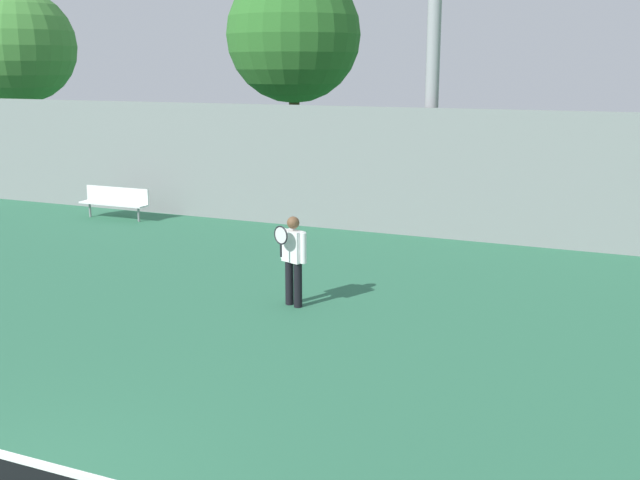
# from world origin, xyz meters

# --- Properties ---
(tennis_player) EXTENTS (0.55, 0.49, 1.54)m
(tennis_player) POSITION_xyz_m (0.07, 7.09, 0.87)
(tennis_player) COLOR black
(tennis_player) RESTS_ON ground_plane
(bench_courtside_far) EXTENTS (1.98, 0.40, 0.83)m
(bench_courtside_far) POSITION_xyz_m (-7.46, 11.97, 0.51)
(bench_courtside_far) COLOR white
(bench_courtside_far) RESTS_ON ground_plane
(back_fence) EXTENTS (35.79, 0.06, 3.03)m
(back_fence) POSITION_xyz_m (0.00, 13.10, 1.51)
(back_fence) COLOR gray
(back_fence) RESTS_ON ground_plane
(tree_green_broad) EXTENTS (4.31, 4.31, 7.10)m
(tree_green_broad) POSITION_xyz_m (-5.35, 18.64, 4.93)
(tree_green_broad) COLOR brown
(tree_green_broad) RESTS_ON ground_plane
(tree_dark_dense) EXTENTS (4.19, 4.19, 6.79)m
(tree_dark_dense) POSITION_xyz_m (-16.43, 18.12, 4.67)
(tree_dark_dense) COLOR brown
(tree_dark_dense) RESTS_ON ground_plane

